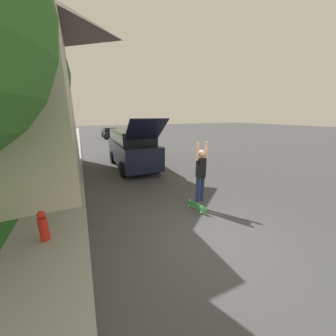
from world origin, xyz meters
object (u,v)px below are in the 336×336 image
suv_parked (132,148)px  skateboard (196,206)px  skateboarder (201,172)px  car_down_street (110,133)px  lawn_tree_far (16,70)px  fire_hydrant (43,226)px

suv_parked → skateboard: 6.25m
suv_parked → skateboarder: suv_parked is taller
skateboard → suv_parked: bearing=94.3°
suv_parked → car_down_street: size_ratio=1.30×
lawn_tree_far → skateboard: 10.95m
skateboarder → fire_hydrant: 4.41m
fire_hydrant → skateboarder: bearing=-1.5°
skateboard → fire_hydrant: 4.19m
suv_parked → skateboard: size_ratio=7.23×
car_down_street → fire_hydrant: 22.97m
suv_parked → skateboard: (0.46, -6.16, -0.98)m
car_down_street → fire_hydrant: car_down_street is taller
skateboarder → fire_hydrant: (-4.33, 0.11, -0.82)m
lawn_tree_far → suv_parked: (5.20, -1.76, -4.04)m
lawn_tree_far → fire_hydrant: bearing=-79.1°
lawn_tree_far → skateboard: bearing=-54.4°
skateboard → fire_hydrant: bearing=177.7°
skateboarder → skateboard: size_ratio=2.37×
car_down_street → skateboard: 22.64m
fire_hydrant → car_down_street: bearing=77.9°
skateboarder → skateboard: (-0.16, -0.06, -1.12)m
car_down_street → skateboarder: size_ratio=2.36×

